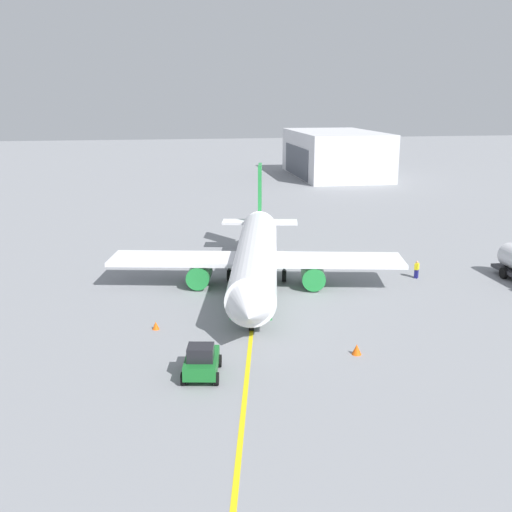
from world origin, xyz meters
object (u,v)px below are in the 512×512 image
safety_cone_nose (357,349)px  safety_cone_wingtip (156,326)px  airplane (256,258)px  refueling_worker (417,270)px  pushback_tug (201,361)px

safety_cone_nose → safety_cone_wingtip: size_ratio=1.22×
safety_cone_wingtip → airplane: bearing=135.1°
refueling_worker → safety_cone_wingtip: size_ratio=2.84×
refueling_worker → safety_cone_wingtip: (9.25, -24.94, -0.52)m
safety_cone_nose → refueling_worker: bearing=144.6°
safety_cone_nose → safety_cone_wingtip: 15.10m
refueling_worker → pushback_tug: bearing=-51.4°
refueling_worker → safety_cone_nose: refueling_worker is taller
pushback_tug → refueling_worker: 28.42m
pushback_tug → refueling_worker: pushback_tug is taller
airplane → safety_cone_nose: bearing=14.2°
pushback_tug → safety_cone_nose: bearing=98.1°
airplane → safety_cone_nose: size_ratio=44.56×
pushback_tug → safety_cone_wingtip: bearing=-162.1°
pushback_tug → refueling_worker: size_ratio=2.28×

